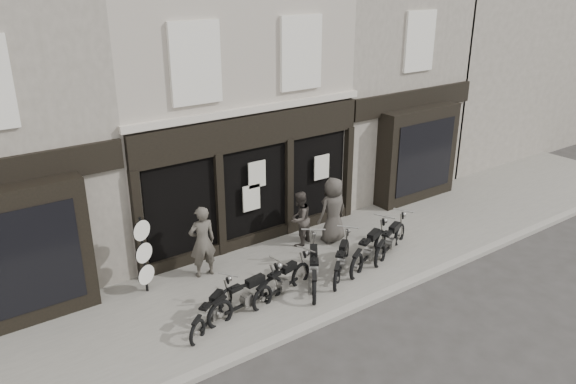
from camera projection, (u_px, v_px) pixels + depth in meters
ground_plane at (318, 288)px, 14.20m from camera, size 90.00×90.00×0.00m
pavement at (297, 272)px, 14.86m from camera, size 30.00×4.20×0.12m
kerb at (352, 308)px, 13.23m from camera, size 30.00×0.25×0.13m
central_building at (200, 90)px, 17.20m from camera, size 7.30×6.22×8.34m
neighbour_right at (356, 72)px, 20.62m from camera, size 5.60×6.73×8.34m
filler_right at (490, 53)px, 25.10m from camera, size 11.00×6.00×8.20m
motorcycle_0 at (212, 313)px, 12.51m from camera, size 1.70×1.26×0.92m
motorcycle_1 at (247, 298)px, 12.96m from camera, size 2.24×0.64×1.07m
motorcycle_2 at (283, 284)px, 13.64m from camera, size 2.06×0.83×1.01m
motorcycle_3 at (314, 270)px, 14.16m from camera, size 1.65×2.01×1.13m
motorcycle_4 at (342, 262)px, 14.63m from camera, size 1.78×1.58×1.03m
motorcycle_5 at (369, 251)px, 15.11m from camera, size 2.19×1.24×1.12m
motorcycle_6 at (390, 242)px, 15.67m from camera, size 2.07×1.18×1.06m
man_left at (202, 242)px, 14.24m from camera, size 0.74×0.53×1.92m
man_centre at (300, 219)px, 15.95m from camera, size 0.96×0.87×1.61m
man_right at (333, 210)px, 16.10m from camera, size 0.97×0.66×1.94m
advert_sign_post at (144, 259)px, 13.51m from camera, size 0.49×0.33×2.10m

